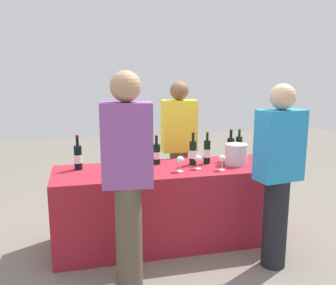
{
  "coord_description": "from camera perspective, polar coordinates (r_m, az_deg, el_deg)",
  "views": [
    {
      "loc": [
        -0.79,
        -3.29,
        1.68
      ],
      "look_at": [
        0.0,
        0.0,
        1.01
      ],
      "focal_mm": 38.87,
      "sensor_mm": 36.0,
      "label": 1
    }
  ],
  "objects": [
    {
      "name": "wine_glass_3",
      "position": [
        3.66,
        11.56,
        -2.07
      ],
      "size": [
        0.06,
        0.06,
        0.13
      ],
      "color": "silver",
      "rests_on": "tasting_table"
    },
    {
      "name": "ice_bucket",
      "position": [
        3.69,
        10.64,
        -1.8
      ],
      "size": [
        0.22,
        0.22,
        0.2
      ],
      "primitive_type": "cylinder",
      "color": "silver",
      "rests_on": "tasting_table"
    },
    {
      "name": "wine_bottle_4",
      "position": [
        3.67,
        6.14,
        -1.43
      ],
      "size": [
        0.07,
        0.07,
        0.33
      ],
      "color": "black",
      "rests_on": "tasting_table"
    },
    {
      "name": "guest_0",
      "position": [
        2.73,
        -6.37,
        -4.88
      ],
      "size": [
        0.39,
        0.24,
        1.68
      ],
      "rotation": [
        0.0,
        0.0,
        -0.11
      ],
      "color": "brown",
      "rests_on": "ground_plane"
    },
    {
      "name": "wine_glass_1",
      "position": [
        3.47,
        4.75,
        -2.65
      ],
      "size": [
        0.07,
        0.07,
        0.13
      ],
      "color": "silver",
      "rests_on": "tasting_table"
    },
    {
      "name": "guest_1",
      "position": [
        3.18,
        16.9,
        -4.25
      ],
      "size": [
        0.4,
        0.26,
        1.58
      ],
      "rotation": [
        0.0,
        0.0,
        0.15
      ],
      "color": "black",
      "rests_on": "ground_plane"
    },
    {
      "name": "wine_bottle_0",
      "position": [
        3.53,
        -13.93,
        -2.24
      ],
      "size": [
        0.07,
        0.07,
        0.33
      ],
      "color": "black",
      "rests_on": "tasting_table"
    },
    {
      "name": "ground_plane",
      "position": [
        3.78,
        -0.0,
        -15.17
      ],
      "size": [
        12.0,
        12.0,
        0.0
      ],
      "primitive_type": "plane",
      "color": "slate"
    },
    {
      "name": "wine_bottle_6",
      "position": [
        3.91,
        11.05,
        -0.77
      ],
      "size": [
        0.07,
        0.07,
        0.33
      ],
      "color": "black",
      "rests_on": "tasting_table"
    },
    {
      "name": "wine_bottle_5",
      "position": [
        3.85,
        9.78,
        -0.97
      ],
      "size": [
        0.07,
        0.07,
        0.32
      ],
      "color": "black",
      "rests_on": "tasting_table"
    },
    {
      "name": "tasting_table",
      "position": [
        3.62,
        -0.0,
        -9.8
      ],
      "size": [
        2.17,
        0.7,
        0.76
      ],
      "primitive_type": "cube",
      "color": "maroon",
      "rests_on": "ground_plane"
    },
    {
      "name": "wine_glass_0",
      "position": [
        3.36,
        1.94,
        -2.83
      ],
      "size": [
        0.07,
        0.07,
        0.15
      ],
      "color": "silver",
      "rests_on": "tasting_table"
    },
    {
      "name": "wine_bottle_3",
      "position": [
        3.61,
        3.93,
        -1.6
      ],
      "size": [
        0.07,
        0.07,
        0.32
      ],
      "color": "black",
      "rests_on": "tasting_table"
    },
    {
      "name": "wine_bottle_2",
      "position": [
        3.63,
        -1.82,
        -1.78
      ],
      "size": [
        0.08,
        0.08,
        0.29
      ],
      "color": "black",
      "rests_on": "tasting_table"
    },
    {
      "name": "wine_bottle_1",
      "position": [
        3.6,
        -4.34,
        -1.7
      ],
      "size": [
        0.07,
        0.07,
        0.32
      ],
      "color": "black",
      "rests_on": "tasting_table"
    },
    {
      "name": "server_pouring",
      "position": [
        4.15,
        1.73,
        -0.34
      ],
      "size": [
        0.39,
        0.22,
        1.56
      ],
      "rotation": [
        0.0,
        0.0,
        3.11
      ],
      "color": "brown",
      "rests_on": "ground_plane"
    },
    {
      "name": "wine_glass_2",
      "position": [
        3.45,
        8.51,
        -2.6
      ],
      "size": [
        0.07,
        0.07,
        0.14
      ],
      "color": "silver",
      "rests_on": "tasting_table"
    }
  ]
}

